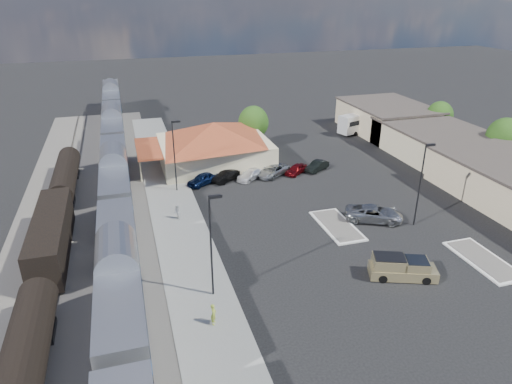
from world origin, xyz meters
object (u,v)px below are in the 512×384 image
object	(u,v)px
pickup_truck	(403,268)
suv	(374,214)
station_depot	(214,144)
coach_bus	(364,121)

from	to	relation	value
pickup_truck	suv	xyz separation A→B (m)	(3.09, 10.18, -0.07)
station_depot	suv	distance (m)	25.57
station_depot	pickup_truck	distance (m)	33.66
pickup_truck	suv	bearing A→B (deg)	4.08
pickup_truck	suv	world-z (taller)	pickup_truck
station_depot	pickup_truck	xyz separation A→B (m)	(9.84, -32.11, -2.20)
station_depot	pickup_truck	size ratio (longest dim) A/B	3.05
station_depot	suv	bearing A→B (deg)	-59.48
station_depot	coach_bus	bearing A→B (deg)	17.18
suv	pickup_truck	bearing A→B (deg)	-171.01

